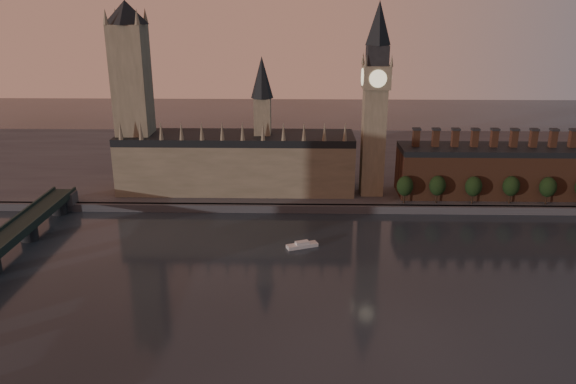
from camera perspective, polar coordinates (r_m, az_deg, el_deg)
ground at (r=216.05m, az=9.10°, el=-10.62°), size 900.00×900.00×0.00m
north_bank at (r=379.88m, az=5.67°, el=2.94°), size 900.00×182.00×4.00m
palace_of_westminster at (r=314.60m, az=-5.17°, el=3.31°), size 130.00×30.30×74.00m
victoria_tower at (r=318.01m, az=-15.52°, el=9.78°), size 24.00×24.00×108.00m
big_ben at (r=302.86m, az=8.85°, el=9.38°), size 15.00×15.00×107.00m
chimney_block at (r=327.81m, az=20.73°, el=2.09°), size 110.00×25.00×37.00m
embankment_tree_0 at (r=300.29m, az=11.80°, el=0.60°), size 8.60×8.60×14.88m
embankment_tree_1 at (r=304.85m, az=14.94°, el=0.62°), size 8.60×8.60×14.88m
embankment_tree_2 at (r=309.08m, az=18.33°, el=0.54°), size 8.60×8.60×14.88m
embankment_tree_3 at (r=316.30m, az=21.72°, el=0.56°), size 8.60×8.60×14.88m
embankment_tree_4 at (r=322.26m, az=24.90°, el=0.46°), size 8.60×8.60×14.88m
river_boat at (r=254.13m, az=1.44°, el=-5.40°), size 14.74×9.05×2.85m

